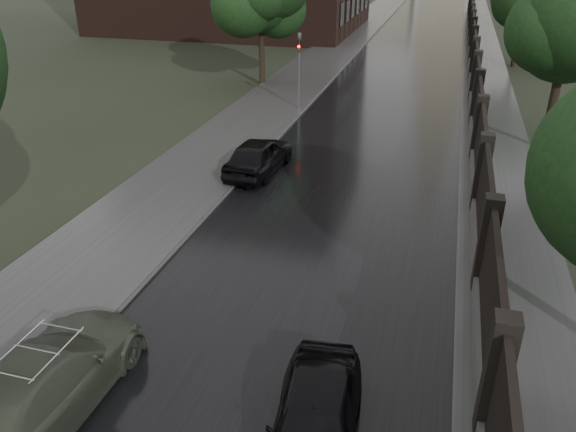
# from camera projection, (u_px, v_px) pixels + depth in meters

# --- Properties ---
(fence_right) EXTENTS (0.45, 75.72, 2.70)m
(fence_right) POSITION_uv_depth(u_px,v_px,m) (474.00, 74.00, 33.30)
(fence_right) COLOR #383533
(fence_right) RESTS_ON ground
(tree_right_b) EXTENTS (4.08, 4.08, 7.01)m
(tree_right_b) POSITION_uv_depth(u_px,v_px,m) (568.00, 32.00, 22.22)
(tree_right_b) COLOR black
(tree_right_b) RESTS_ON ground
(traffic_light) EXTENTS (0.16, 0.32, 4.00)m
(traffic_light) POSITION_uv_depth(u_px,v_px,m) (299.00, 65.00, 28.82)
(traffic_light) COLOR #59595E
(traffic_light) RESTS_ON ground
(volga_sedan) EXTENTS (2.05, 5.02, 1.46)m
(volga_sedan) POSITION_uv_depth(u_px,v_px,m) (45.00, 381.00, 10.75)
(volga_sedan) COLOR #3E4436
(volga_sedan) RESTS_ON ground
(hatchback_left) EXTENTS (1.90, 4.22, 1.41)m
(hatchback_left) POSITION_uv_depth(u_px,v_px,m) (259.00, 155.00, 21.83)
(hatchback_left) COLOR black
(hatchback_left) RESTS_ON ground
(car_right_near) EXTENTS (1.92, 4.01, 1.32)m
(car_right_near) POSITION_uv_depth(u_px,v_px,m) (315.00, 422.00, 9.93)
(car_right_near) COLOR black
(car_right_near) RESTS_ON ground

